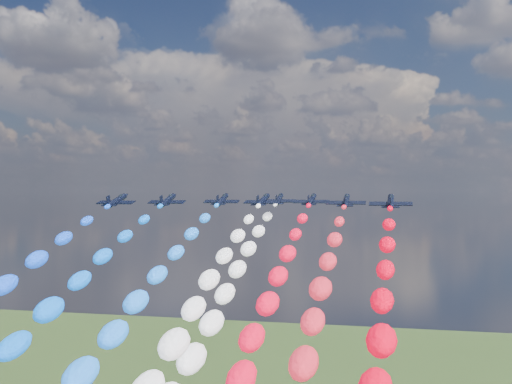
# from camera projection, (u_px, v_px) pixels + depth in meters

# --- Properties ---
(jet_0) EXTENTS (9.08, 12.32, 5.52)m
(jet_0) POSITION_uv_depth(u_px,v_px,m) (117.00, 201.00, 150.99)
(jet_0) COLOR black
(jet_1) EXTENTS (8.98, 12.25, 5.52)m
(jet_1) POSITION_uv_depth(u_px,v_px,m) (168.00, 200.00, 156.60)
(jet_1) COLOR black
(jet_2) EXTENTS (9.14, 12.36, 5.52)m
(jet_2) POSITION_uv_depth(u_px,v_px,m) (222.00, 200.00, 164.30)
(jet_2) COLOR black
(trail_2) EXTENTS (5.63, 130.41, 52.92)m
(trail_2) POSITION_uv_depth(u_px,v_px,m) (99.00, 370.00, 98.85)
(trail_2) COLOR blue
(jet_3) EXTENTS (9.67, 12.73, 5.52)m
(jet_3) POSITION_uv_depth(u_px,v_px,m) (263.00, 200.00, 157.86)
(jet_3) COLOR black
(trail_3) EXTENTS (5.63, 130.41, 52.92)m
(trail_3) POSITION_uv_depth(u_px,v_px,m) (160.00, 382.00, 92.41)
(trail_3) COLOR white
(jet_4) EXTENTS (9.35, 12.51, 5.52)m
(jet_4) POSITION_uv_depth(u_px,v_px,m) (279.00, 199.00, 173.11)
(jet_4) COLOR black
(trail_4) EXTENTS (5.63, 130.41, 52.92)m
(trail_4) POSITION_uv_depth(u_px,v_px,m) (200.00, 355.00, 107.66)
(trail_4) COLOR white
(jet_5) EXTENTS (9.15, 12.37, 5.52)m
(jet_5) POSITION_uv_depth(u_px,v_px,m) (311.00, 200.00, 162.27)
(jet_5) COLOR black
(trail_5) EXTENTS (5.63, 130.41, 52.92)m
(trail_5) POSITION_uv_depth(u_px,v_px,m) (246.00, 374.00, 96.82)
(trail_5) COLOR red
(jet_6) EXTENTS (9.19, 12.40, 5.52)m
(jet_6) POSITION_uv_depth(u_px,v_px,m) (346.00, 201.00, 147.47)
(jet_6) COLOR black
(jet_7) EXTENTS (8.98, 12.25, 5.52)m
(jet_7) POSITION_uv_depth(u_px,v_px,m) (391.00, 202.00, 135.57)
(jet_7) COLOR black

